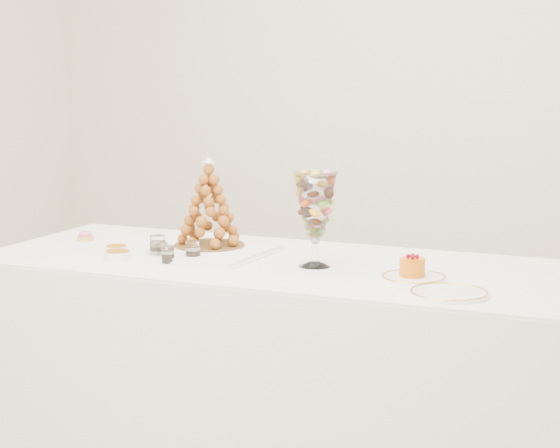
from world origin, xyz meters
The scene contains 15 objects.
buffet_table centered at (0.02, 0.23, 0.41)m, with size 2.19×0.95×0.82m.
lace_tray centered at (-0.33, 0.24, 0.83)m, with size 0.56×0.42×0.02m, color white.
macaron_vase centered at (0.19, 0.21, 1.03)m, with size 0.15×0.15×0.33m.
cake_plate centered at (0.57, 0.16, 0.82)m, with size 0.22×0.22×0.01m, color white.
spare_plate centered at (0.73, 0.00, 0.82)m, with size 0.25×0.25×0.01m, color white.
pink_tart centered at (-0.84, 0.26, 0.84)m, with size 0.07×0.07×0.04m.
verrine_a centered at (-0.41, 0.13, 0.86)m, with size 0.06×0.06×0.08m, color white.
verrine_b centered at (-0.36, 0.07, 0.85)m, with size 0.05×0.05×0.06m, color white.
verrine_c centered at (-0.24, 0.11, 0.85)m, with size 0.05×0.05×0.07m, color white.
verrine_d centered at (-0.37, 0.06, 0.85)m, with size 0.05×0.05×0.06m, color white.
verrine_e centered at (-0.31, 0.04, 0.85)m, with size 0.05×0.05×0.06m, color white.
ramekin_back centered at (-0.58, 0.11, 0.83)m, with size 0.08×0.08×0.03m, color white.
ramekin_front centered at (-0.50, 0.01, 0.83)m, with size 0.10×0.10×0.03m, color white.
croquembouche centered at (-0.29, 0.30, 1.00)m, with size 0.27×0.27×0.33m.
mousse_cake centered at (0.56, 0.16, 0.86)m, with size 0.09×0.09×0.07m.
Camera 1 is at (1.46, -2.74, 1.51)m, focal length 60.00 mm.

